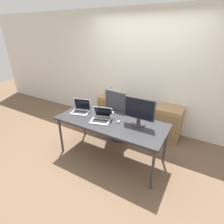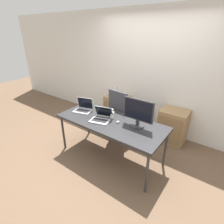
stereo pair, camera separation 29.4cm
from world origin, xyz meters
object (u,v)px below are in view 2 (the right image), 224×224
laptop_right (83,108)px  coffee_cup_white (112,115)px  monitor (138,113)px  mouse (118,122)px  cabinet_left (117,110)px  coffee_cup_brown (111,112)px  water_bottle (117,92)px  laptop_left (101,118)px  office_chair (123,120)px  cabinet_right (173,126)px

laptop_right → coffee_cup_white: (0.62, 0.08, 0.01)m
monitor → mouse: 0.39m
laptop_right → mouse: 0.80m
cabinet_left → coffee_cup_brown: 1.24m
water_bottle → mouse: size_ratio=3.42×
water_bottle → laptop_left: bearing=-66.9°
office_chair → laptop_right: 0.89m
office_chair → mouse: size_ratio=17.67×
laptop_right → coffee_cup_brown: (0.55, 0.15, 0.01)m
office_chair → monitor: bearing=-41.4°
office_chair → cabinet_left: office_chair is taller
laptop_left → coffee_cup_brown: (0.03, 0.25, 0.01)m
mouse → coffee_cup_white: 0.21m
laptop_left → cabinet_right: bearing=55.0°
cabinet_right → coffee_cup_white: 1.40m
office_chair → monitor: (0.61, -0.54, 0.55)m
cabinet_left → cabinet_right: 1.41m
water_bottle → laptop_left: laptop_left is taller
coffee_cup_white → coffee_cup_brown: (-0.07, 0.07, 0.00)m
cabinet_left → mouse: 1.48m
office_chair → laptop_right: (-0.51, -0.63, 0.37)m
cabinet_left → cabinet_right: bearing=0.0°
laptop_right → coffee_cup_white: laptop_right is taller
laptop_left → coffee_cup_white: size_ratio=3.40×
cabinet_left → laptop_right: bearing=-89.2°
office_chair → laptop_right: office_chair is taller
office_chair → water_bottle: 0.83m
cabinet_left → laptop_left: size_ratio=1.82×
monitor → coffee_cup_brown: (-0.56, 0.06, -0.17)m
coffee_cup_white → cabinet_right: bearing=54.3°
office_chair → coffee_cup_white: office_chair is taller
water_bottle → monitor: 1.56m
laptop_left → laptop_right: size_ratio=1.03×
cabinet_right → coffee_cup_brown: 1.38m
coffee_cup_brown → office_chair: bearing=95.3°
water_bottle → coffee_cup_brown: (0.57, -1.00, 0.00)m
monitor → office_chair: bearing=138.6°
cabinet_right → monitor: bearing=-104.6°
office_chair → cabinet_right: office_chair is taller
office_chair → laptop_left: bearing=-89.1°
monitor → coffee_cup_brown: bearing=174.2°
cabinet_right → laptop_left: size_ratio=1.82×
cabinet_left → water_bottle: 0.45m
water_bottle → mouse: (0.82, -1.16, -0.04)m
mouse → coffee_cup_white: coffee_cup_white is taller
laptop_right → coffee_cup_white: bearing=7.5°
cabinet_left → laptop_right: (0.02, -1.15, 0.45)m
coffee_cup_white → coffee_cup_brown: bearing=134.1°
cabinet_left → cabinet_right: size_ratio=1.00×
laptop_left → mouse: bearing=17.7°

